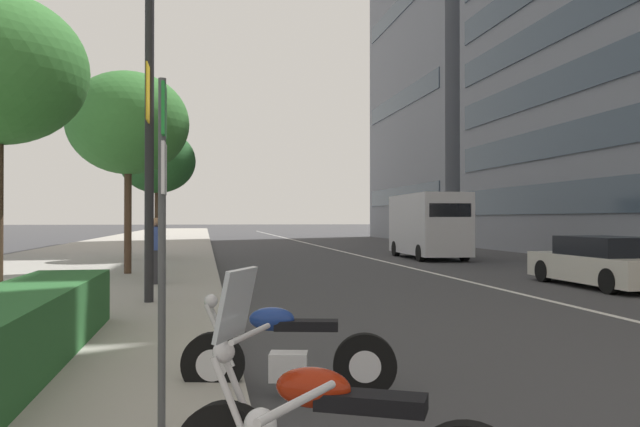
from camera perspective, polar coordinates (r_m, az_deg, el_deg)
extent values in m
cube|color=#A39E93|center=(32.77, -17.95, -3.47)|extent=(160.00, 9.46, 0.15)
cube|color=silver|center=(38.21, 0.87, -3.17)|extent=(110.00, 0.16, 0.01)
cylinder|color=silver|center=(2.63, -1.95, -16.60)|extent=(0.50, 0.40, 0.04)
sphere|color=silver|center=(2.76, -5.39, -18.46)|extent=(0.14, 0.14, 0.14)
cube|color=black|center=(3.84, 4.62, -16.59)|extent=(0.48, 0.67, 0.10)
ellipsoid|color=#991E0A|center=(3.90, -0.62, -15.41)|extent=(0.42, 0.52, 0.24)
cylinder|color=silver|center=(4.04, -7.75, -17.16)|extent=(0.18, 0.30, 0.64)
cylinder|color=silver|center=(4.16, -6.95, -16.65)|extent=(0.18, 0.30, 0.64)
cylinder|color=silver|center=(3.96, -6.25, -10.72)|extent=(0.56, 0.29, 0.04)
sphere|color=silver|center=(4.05, -8.67, -12.21)|extent=(0.14, 0.14, 0.14)
cube|color=#B2BCC6|center=(3.97, -7.60, -8.07)|extent=(0.45, 0.30, 0.44)
cylinder|color=black|center=(6.67, -9.63, -13.24)|extent=(0.26, 0.65, 0.64)
cylinder|color=silver|center=(6.67, -9.63, -13.24)|extent=(0.20, 0.34, 0.32)
cylinder|color=black|center=(6.54, 4.07, -13.50)|extent=(0.26, 0.65, 0.64)
cylinder|color=silver|center=(6.54, 4.07, -13.50)|extent=(0.20, 0.34, 0.32)
cube|color=silver|center=(6.56, -2.85, -13.60)|extent=(0.34, 0.43, 0.28)
cube|color=black|center=(6.47, -1.24, -10.03)|extent=(0.35, 0.67, 0.10)
ellipsoid|color=navy|center=(6.49, -4.37, -9.46)|extent=(0.33, 0.50, 0.24)
cylinder|color=silver|center=(6.52, -9.06, -10.78)|extent=(0.11, 0.32, 0.64)
cylinder|color=silver|center=(6.66, -8.82, -10.57)|extent=(0.11, 0.32, 0.64)
cylinder|color=silver|center=(6.51, -8.24, -6.76)|extent=(0.59, 0.16, 0.04)
sphere|color=silver|center=(6.56, -9.80, -7.77)|extent=(0.14, 0.14, 0.14)
cylinder|color=silver|center=(6.71, -0.29, -14.29)|extent=(0.24, 0.69, 0.16)
cube|color=beige|center=(18.26, 24.01, -4.53)|extent=(4.53, 1.75, 0.69)
cube|color=black|center=(18.05, 24.39, -2.69)|extent=(2.46, 1.61, 0.50)
cylinder|color=black|center=(19.12, 19.51, -4.91)|extent=(0.62, 0.22, 0.62)
cylinder|color=black|center=(19.95, 23.47, -4.71)|extent=(0.62, 0.22, 0.62)
cylinder|color=black|center=(16.60, 24.66, -5.57)|extent=(0.62, 0.22, 0.62)
cube|color=#B7B7BC|center=(28.98, 9.70, -0.94)|extent=(5.95, 2.34, 2.68)
cube|color=black|center=(26.23, 11.66, 0.30)|extent=(0.11, 1.78, 0.56)
cylinder|color=black|center=(30.66, 6.86, -3.16)|extent=(0.73, 0.29, 0.72)
cylinder|color=black|center=(31.21, 10.26, -3.11)|extent=(0.73, 0.29, 0.72)
cylinder|color=black|center=(26.83, 9.07, -3.54)|extent=(0.73, 0.29, 0.72)
cylinder|color=black|center=(27.46, 12.89, -3.47)|extent=(0.73, 0.29, 0.72)
cylinder|color=#47494C|center=(5.03, -14.06, -3.64)|extent=(0.06, 0.06, 2.73)
cube|color=#1E8C33|center=(5.09, -13.87, 8.99)|extent=(0.32, 0.02, 0.40)
cube|color=silver|center=(5.04, -13.88, 3.93)|extent=(0.32, 0.02, 0.40)
cylinder|color=#232326|center=(13.14, -15.12, 9.88)|extent=(0.18, 0.18, 8.01)
cube|color=gold|center=(12.81, -15.26, 10.44)|extent=(0.56, 0.03, 1.10)
cube|color=gold|center=(13.50, -15.00, 9.88)|extent=(0.56, 0.03, 1.10)
cube|color=#28602D|center=(8.07, -25.51, -9.24)|extent=(6.24, 1.10, 0.82)
cylinder|color=#473323|center=(19.89, -16.93, -0.63)|extent=(0.22, 0.22, 3.17)
ellipsoid|color=#387A33|center=(20.10, -16.91, 7.80)|extent=(3.63, 3.63, 3.09)
cylinder|color=#473323|center=(26.83, -14.46, -0.92)|extent=(0.22, 0.22, 2.86)
ellipsoid|color=#265B28|center=(26.94, -14.45, 4.61)|extent=(3.11, 3.11, 2.64)
cube|color=#2D2D33|center=(16.55, -14.58, -4.68)|extent=(0.33, 0.26, 0.85)
cube|color=#33478C|center=(16.51, -14.57, -2.19)|extent=(0.42, 0.28, 0.59)
sphere|color=#8C6647|center=(16.51, -14.57, -0.77)|extent=(0.23, 0.23, 0.23)
cube|color=#384756|center=(33.56, 18.91, 1.22)|extent=(17.52, 0.08, 1.50)
cube|color=#384756|center=(33.75, 18.89, 5.84)|extent=(17.52, 0.08, 1.50)
cube|color=#384756|center=(34.16, 18.88, 10.37)|extent=(17.52, 0.08, 1.50)
cube|color=#384756|center=(34.77, 18.87, 14.77)|extent=(17.52, 0.08, 1.50)
cube|color=#384756|center=(54.33, 7.24, 1.61)|extent=(18.33, 0.08, 1.50)
cube|color=#384756|center=(55.22, 7.23, 10.04)|extent=(18.33, 0.08, 1.50)
cube|color=#384756|center=(57.26, 7.22, 18.05)|extent=(18.33, 0.08, 1.50)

